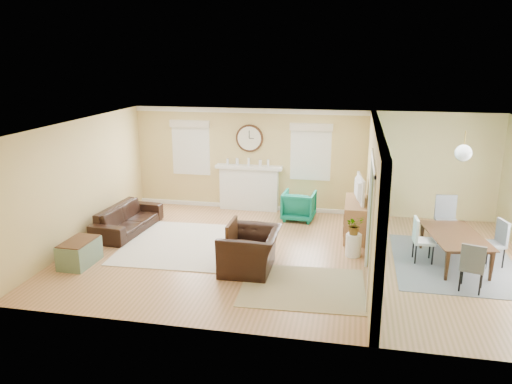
{
  "coord_description": "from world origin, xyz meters",
  "views": [
    {
      "loc": [
        1.1,
        -9.22,
        3.87
      ],
      "look_at": [
        -0.8,
        0.3,
        1.2
      ],
      "focal_mm": 35.0,
      "sensor_mm": 36.0,
      "label": 1
    }
  ],
  "objects_px": {
    "eames_chair": "(250,251)",
    "credenza": "(355,219)",
    "sofa": "(128,219)",
    "green_chair": "(299,206)",
    "dining_table": "(456,249)"
  },
  "relations": [
    {
      "from": "sofa",
      "to": "green_chair",
      "type": "relative_size",
      "value": 2.61
    },
    {
      "from": "sofa",
      "to": "credenza",
      "type": "relative_size",
      "value": 1.45
    },
    {
      "from": "sofa",
      "to": "dining_table",
      "type": "distance_m",
      "value": 6.96
    },
    {
      "from": "eames_chair",
      "to": "dining_table",
      "type": "height_order",
      "value": "eames_chair"
    },
    {
      "from": "eames_chair",
      "to": "dining_table",
      "type": "relative_size",
      "value": 0.7
    },
    {
      "from": "dining_table",
      "to": "eames_chair",
      "type": "bearing_deg",
      "value": 95.85
    },
    {
      "from": "green_chair",
      "to": "dining_table",
      "type": "distance_m",
      "value": 3.86
    },
    {
      "from": "sofa",
      "to": "credenza",
      "type": "xyz_separation_m",
      "value": [
        5.05,
        0.7,
        0.11
      ]
    },
    {
      "from": "eames_chair",
      "to": "credenza",
      "type": "bearing_deg",
      "value": 139.44
    },
    {
      "from": "sofa",
      "to": "dining_table",
      "type": "relative_size",
      "value": 1.19
    },
    {
      "from": "sofa",
      "to": "green_chair",
      "type": "height_order",
      "value": "green_chair"
    },
    {
      "from": "eames_chair",
      "to": "dining_table",
      "type": "xyz_separation_m",
      "value": [
        3.79,
        1.04,
        -0.09
      ]
    },
    {
      "from": "green_chair",
      "to": "dining_table",
      "type": "xyz_separation_m",
      "value": [
        3.24,
        -2.09,
        -0.05
      ]
    },
    {
      "from": "green_chair",
      "to": "credenza",
      "type": "height_order",
      "value": "credenza"
    },
    {
      "from": "credenza",
      "to": "dining_table",
      "type": "relative_size",
      "value": 0.82
    }
  ]
}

